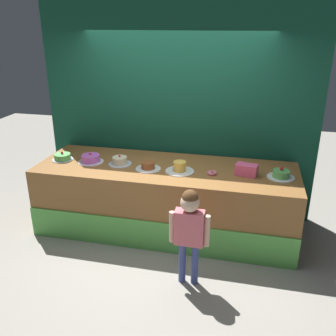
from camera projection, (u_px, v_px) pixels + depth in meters
ground_plane at (156, 250)px, 4.52m from camera, size 12.00×12.00×0.00m
stage_platform at (166, 198)px, 4.85m from camera, size 3.30×1.12×0.89m
curtain_backdrop at (177, 111)px, 5.07m from camera, size 3.78×0.08×2.92m
child_figure at (189, 225)px, 3.72m from camera, size 0.42×0.19×1.09m
pink_box at (246, 170)px, 4.43m from camera, size 0.28×0.20×0.13m
donut at (212, 173)px, 4.46m from camera, size 0.12×0.12×0.03m
cake_far_left at (62, 157)px, 4.91m from camera, size 0.28×0.28×0.12m
cake_left at (91, 159)px, 4.83m from camera, size 0.33×0.33×0.13m
cake_center_left at (120, 161)px, 4.76m from camera, size 0.31×0.31×0.13m
cake_center_right at (148, 166)px, 4.61m from camera, size 0.32×0.32×0.10m
cake_right at (180, 168)px, 4.53m from camera, size 0.36×0.36×0.13m
cake_far_right at (281, 174)px, 4.35m from camera, size 0.32×0.32×0.14m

